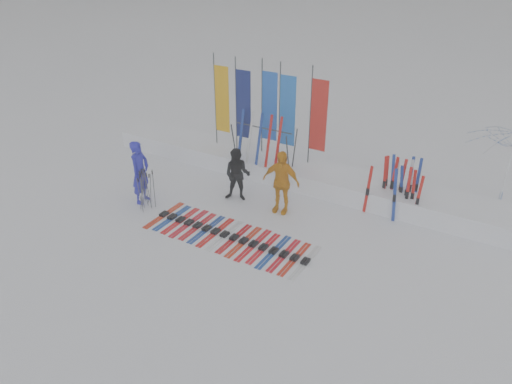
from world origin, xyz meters
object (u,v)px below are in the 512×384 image
Objects in this scene: tent_canopy at (507,168)px; ski_rack at (264,140)px; person_blue at (140,172)px; person_black at (237,175)px; person_yellow at (281,182)px; ski_row at (230,236)px.

ski_rack is (-7.03, -2.12, 0.17)m from tent_canopy.
person_black is at bearing -65.87° from person_blue.
person_yellow is at bearing -145.73° from tent_canopy.
ski_row is (-6.01, -5.73, -1.18)m from tent_canopy.
person_yellow reaches higher than ski_row.
person_black is 0.62× the size of tent_canopy.
person_blue is at bearing -163.48° from person_yellow.
person_blue is 2.91m from person_black.
ski_row is (-0.50, -1.97, -0.93)m from person_yellow.
person_yellow is (3.90, 1.62, -0.02)m from person_blue.
ski_row is 3.98m from ski_rack.
ski_rack is at bearing 72.30° from person_black.
person_yellow is 0.71× the size of tent_canopy.
person_black is 7.95m from tent_canopy.
tent_canopy reaches higher than person_black.
tent_canopy reaches higher than ski_row.
ski_rack is at bearing 126.81° from person_yellow.
ski_row is at bearing -82.89° from person_black.
person_yellow is 6.67m from tent_canopy.
person_blue is 1.02× the size of person_yellow.
ski_row is 2.33× the size of ski_rack.
person_yellow is at bearing -17.94° from person_black.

